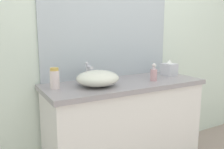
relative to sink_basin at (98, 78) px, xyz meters
name	(u,v)px	position (x,y,z in m)	size (l,w,h in m)	color
bathroom_wall_rear	(115,29)	(0.36, 0.34, 0.39)	(6.00, 0.06, 2.60)	silver
vanity_counter	(124,128)	(0.27, 0.03, -0.49)	(1.39, 0.55, 0.85)	silver
wall_mirror_panel	(109,14)	(0.27, 0.30, 0.52)	(1.31, 0.01, 1.17)	#B2BCC6
sink_basin	(98,78)	(0.00, 0.00, 0.00)	(0.35, 0.32, 0.13)	silver
faucet	(88,71)	(0.00, 0.18, 0.03)	(0.03, 0.12, 0.17)	silver
soap_dispenser	(154,74)	(0.52, -0.05, 0.00)	(0.06, 0.06, 0.16)	#D29EA5
lotion_bottle	(55,79)	(-0.32, 0.08, 0.02)	(0.07, 0.07, 0.16)	white
tissue_box	(169,69)	(0.82, 0.08, 0.00)	(0.14, 0.14, 0.16)	silver
candle_jar	(153,75)	(0.62, 0.07, -0.04)	(0.06, 0.06, 0.05)	silver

